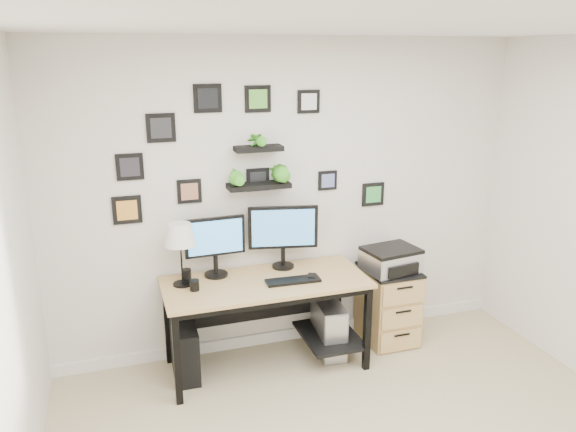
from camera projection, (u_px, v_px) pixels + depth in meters
name	position (u px, v px, depth m)	size (l,w,h in m)	color
room	(291.00, 334.00, 5.02)	(4.00, 4.00, 4.00)	#C6B58D
desk	(269.00, 293.00, 4.48)	(1.60, 0.70, 0.75)	tan
monitor_left	(215.00, 242.00, 4.41)	(0.48, 0.19, 0.49)	black
monitor_right	(283.00, 232.00, 4.58)	(0.56, 0.22, 0.53)	black
keyboard	(293.00, 281.00, 4.37)	(0.43, 0.14, 0.02)	black
mouse	(312.00, 277.00, 4.44)	(0.06, 0.10, 0.03)	black
table_lamp	(180.00, 236.00, 4.21)	(0.24, 0.24, 0.49)	black
mug	(194.00, 285.00, 4.21)	(0.07, 0.07, 0.08)	black
pen_cup	(187.00, 275.00, 4.38)	(0.07, 0.07, 0.10)	black
pc_tower_black	(185.00, 351.00, 4.41)	(0.19, 0.43, 0.43)	black
pc_tower_grey	(329.00, 328.00, 4.76)	(0.25, 0.48, 0.45)	gray
file_cabinet	(388.00, 304.00, 4.94)	(0.43, 0.53, 0.67)	tan
printer	(391.00, 259.00, 4.78)	(0.49, 0.41, 0.20)	silver
wall_decor	(252.00, 160.00, 4.41)	(2.28, 0.18, 1.07)	black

